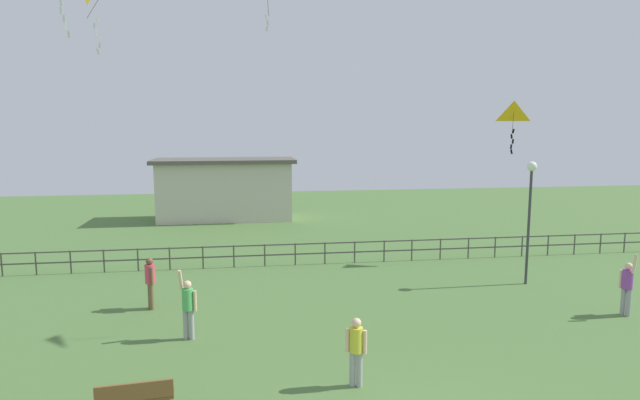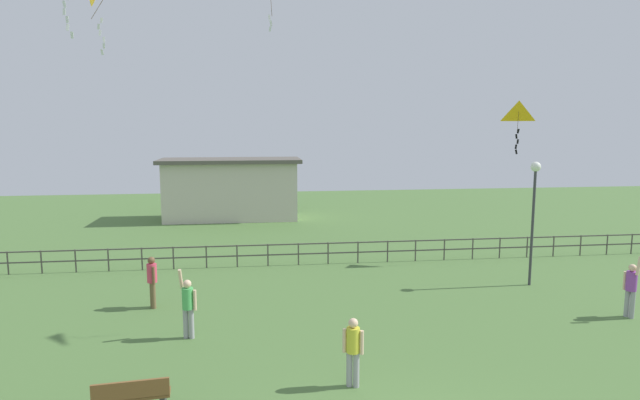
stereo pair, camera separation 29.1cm
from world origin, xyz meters
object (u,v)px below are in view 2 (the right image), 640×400
Objects in this scene: lamppost at (534,197)px; person_4 at (353,348)px; kite_2 at (519,113)px; park_bench at (132,397)px; person_3 at (152,279)px; person_0 at (631,286)px; person_1 at (188,304)px.

person_4 is at bearing -139.58° from lamppost.
lamppost is 4.64m from kite_2.
person_3 is (-0.78, 6.79, 0.52)m from park_bench.
kite_2 reaches higher than person_0.
lamppost is 2.34× the size of person_1.
kite_2 reaches higher than lamppost.
person_4 is at bearing -47.90° from person_3.
person_0 is 8.81m from kite_2.
person_3 reaches higher than person_4.
person_0 is 0.88× the size of kite_2.
person_4 is (4.69, 0.73, 0.47)m from park_bench.
park_bench is 0.90× the size of person_3.
person_4 is (4.03, -3.34, -0.06)m from person_1.
park_bench is at bearing -141.53° from kite_2.
kite_2 is (-0.33, 6.92, 5.44)m from person_0.
kite_2 is at bearing 48.41° from person_4.
park_bench is 0.77× the size of person_0.
person_0 is 1.17× the size of person_3.
lamppost is at bearing 30.76° from park_bench.
person_0 is at bearing -70.16° from lamppost.
person_1 reaches higher than person_4.
lamppost is 2.71× the size of person_3.
person_1 reaches higher than park_bench.
kite_2 reaches higher than person_1.
person_4 is (5.47, -6.06, -0.05)m from person_3.
person_1 is at bearing -61.97° from person_3.
park_bench is at bearing -83.41° from person_3.
park_bench is 4.16m from person_1.
lamppost is 10.84m from person_4.
park_bench is at bearing -149.24° from lamppost.
park_bench is 0.95× the size of person_4.
person_4 is at bearing -160.86° from person_0.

